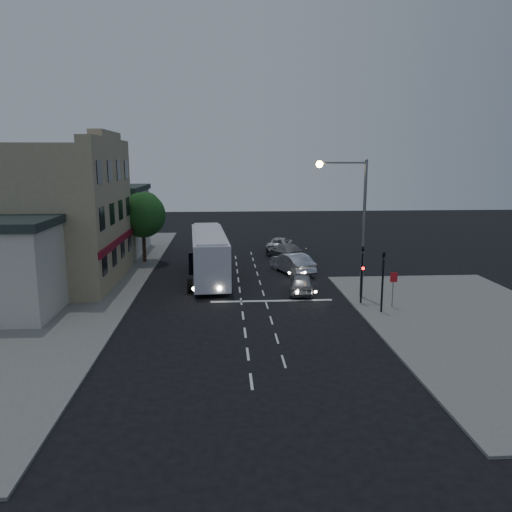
{
  "coord_description": "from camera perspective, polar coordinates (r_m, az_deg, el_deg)",
  "views": [
    {
      "loc": [
        -1.06,
        -29.39,
        9.08
      ],
      "look_at": [
        1.25,
        6.22,
        2.2
      ],
      "focal_mm": 35.0,
      "sensor_mm": 36.0,
      "label": 1
    }
  ],
  "objects": [
    {
      "name": "car_suv",
      "position": [
        34.65,
        5.22,
        -3.16
      ],
      "size": [
        2.17,
        4.2,
        1.37
      ],
      "primitive_type": "imported",
      "rotation": [
        0.0,
        0.0,
        3.0
      ],
      "color": "#969698",
      "rests_on": "ground"
    },
    {
      "name": "car_sedan_c",
      "position": [
        50.86,
        2.77,
        1.39
      ],
      "size": [
        3.4,
        5.27,
        1.35
      ],
      "primitive_type": "imported",
      "rotation": [
        0.0,
        0.0,
        2.88
      ],
      "color": "silver",
      "rests_on": "ground"
    },
    {
      "name": "road_markings",
      "position": [
        34.02,
        0.38,
        -4.56
      ],
      "size": [
        8.0,
        30.55,
        0.01
      ],
      "color": "silver",
      "rests_on": "ground"
    },
    {
      "name": "car_sedan_b",
      "position": [
        46.33,
        3.36,
        0.54
      ],
      "size": [
        3.72,
        5.61,
        1.51
      ],
      "primitive_type": "imported",
      "rotation": [
        0.0,
        0.0,
        3.48
      ],
      "color": "gray",
      "rests_on": "ground"
    },
    {
      "name": "street_tree",
      "position": [
        45.22,
        -12.83,
        4.83
      ],
      "size": [
        4.0,
        4.0,
        6.2
      ],
      "color": "black",
      "rests_on": "sidewalk_far"
    },
    {
      "name": "traffic_signal_side",
      "position": [
        30.44,
        14.31,
        -2.07
      ],
      "size": [
        0.18,
        0.15,
        4.1
      ],
      "color": "black",
      "rests_on": "sidewalk_near"
    },
    {
      "name": "car_sedan_a",
      "position": [
        40.68,
        4.16,
        -0.81
      ],
      "size": [
        3.32,
        5.37,
        1.67
      ],
      "primitive_type": "imported",
      "rotation": [
        0.0,
        0.0,
        3.47
      ],
      "color": "silver",
      "rests_on": "ground"
    },
    {
      "name": "regulatory_sign",
      "position": [
        31.83,
        15.42,
        -3.09
      ],
      "size": [
        0.45,
        0.12,
        2.2
      ],
      "color": "slate",
      "rests_on": "sidewalk_near"
    },
    {
      "name": "low_building_north",
      "position": [
        51.25,
        -17.77,
        4.02
      ],
      "size": [
        9.4,
        9.4,
        6.5
      ],
      "color": "beige",
      "rests_on": "sidewalk_far"
    },
    {
      "name": "main_building",
      "position": [
        39.75,
        -22.69,
        4.41
      ],
      "size": [
        10.12,
        12.0,
        11.0
      ],
      "color": "#958864",
      "rests_on": "sidewalk_far"
    },
    {
      "name": "traffic_signal_main",
      "position": [
        32.09,
        12.04,
        -1.31
      ],
      "size": [
        0.25,
        0.35,
        4.1
      ],
      "color": "black",
      "rests_on": "sidewalk_near"
    },
    {
      "name": "sidewalk_far",
      "position": [
        40.28,
        -20.87,
        -2.76
      ],
      "size": [
        12.0,
        50.0,
        0.12
      ],
      "primitive_type": "cube",
      "color": "slate",
      "rests_on": "ground"
    },
    {
      "name": "ground",
      "position": [
        30.78,
        -1.58,
        -6.25
      ],
      "size": [
        120.0,
        120.0,
        0.0
      ],
      "primitive_type": "plane",
      "color": "black"
    },
    {
      "name": "streetlight",
      "position": [
        32.86,
        11.17,
        4.86
      ],
      "size": [
        3.32,
        0.44,
        9.0
      ],
      "color": "slate",
      "rests_on": "sidewalk_near"
    },
    {
      "name": "tour_bus",
      "position": [
        38.65,
        -5.4,
        0.28
      ],
      "size": [
        3.28,
        12.07,
        3.66
      ],
      "rotation": [
        0.0,
        0.0,
        0.07
      ],
      "color": "silver",
      "rests_on": "ground"
    },
    {
      "name": "sidewalk_near",
      "position": [
        30.39,
        24.27,
        -7.35
      ],
      "size": [
        12.0,
        24.0,
        0.12
      ],
      "primitive_type": "cube",
      "color": "slate",
      "rests_on": "ground"
    }
  ]
}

